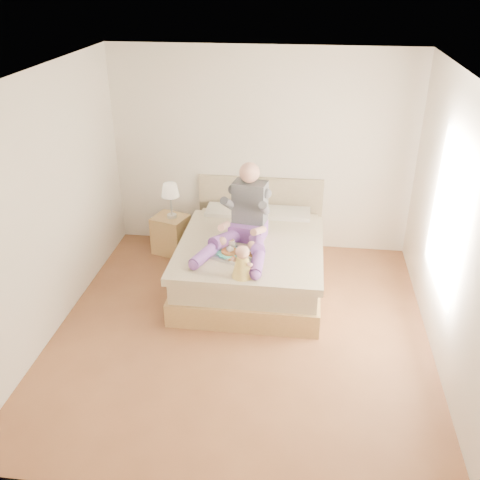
# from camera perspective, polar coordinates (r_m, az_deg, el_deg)

# --- Properties ---
(room) EXTENTS (4.02, 4.22, 2.71)m
(room) POSITION_cam_1_polar(r_m,az_deg,el_deg) (5.14, 1.05, 3.89)
(room) COLOR brown
(room) RESTS_ON ground
(bed) EXTENTS (1.70, 2.18, 1.00)m
(bed) POSITION_cam_1_polar(r_m,az_deg,el_deg) (6.64, 1.31, -1.85)
(bed) COLOR #A5824D
(bed) RESTS_ON ground
(nightstand) EXTENTS (0.53, 0.50, 0.53)m
(nightstand) POSITION_cam_1_polar(r_m,az_deg,el_deg) (7.38, -7.37, 0.61)
(nightstand) COLOR #A5824D
(nightstand) RESTS_ON ground
(lamp) EXTENTS (0.23, 0.23, 0.48)m
(lamp) POSITION_cam_1_polar(r_m,az_deg,el_deg) (7.11, -7.44, 5.09)
(lamp) COLOR silver
(lamp) RESTS_ON nightstand
(adult) EXTENTS (0.82, 1.23, 0.97)m
(adult) POSITION_cam_1_polar(r_m,az_deg,el_deg) (6.22, 0.52, 2.02)
(adult) COLOR #65388E
(adult) RESTS_ON bed
(tray) EXTENTS (0.59, 0.53, 0.14)m
(tray) POSITION_cam_1_polar(r_m,az_deg,el_deg) (6.04, -0.30, -1.51)
(tray) COLOR silver
(tray) RESTS_ON bed
(baby) EXTENTS (0.27, 0.33, 0.37)m
(baby) POSITION_cam_1_polar(r_m,az_deg,el_deg) (5.61, 0.30, -2.56)
(baby) COLOR #E6C148
(baby) RESTS_ON bed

